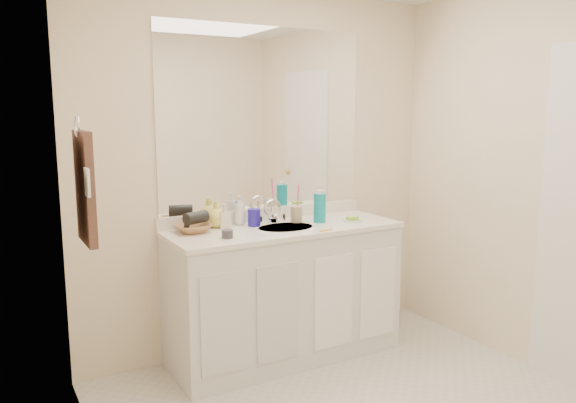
# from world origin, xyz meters

# --- Properties ---
(wall_back) EXTENTS (2.60, 0.02, 2.40)m
(wall_back) POSITION_xyz_m (0.00, 1.30, 1.20)
(wall_back) COLOR #F9E5C3
(wall_back) RESTS_ON floor
(wall_left) EXTENTS (0.02, 2.60, 2.40)m
(wall_left) POSITION_xyz_m (-1.30, 0.00, 1.20)
(wall_left) COLOR #F9E5C3
(wall_left) RESTS_ON floor
(wall_right) EXTENTS (0.02, 2.60, 2.40)m
(wall_right) POSITION_xyz_m (1.30, 0.00, 1.20)
(wall_right) COLOR #F9E5C3
(wall_right) RESTS_ON floor
(vanity_cabinet) EXTENTS (1.50, 0.55, 0.85)m
(vanity_cabinet) POSITION_xyz_m (0.00, 1.02, 0.42)
(vanity_cabinet) COLOR silver
(vanity_cabinet) RESTS_ON floor
(countertop) EXTENTS (1.52, 0.57, 0.03)m
(countertop) POSITION_xyz_m (0.00, 1.02, 0.86)
(countertop) COLOR white
(countertop) RESTS_ON vanity_cabinet
(backsplash) EXTENTS (1.52, 0.03, 0.08)m
(backsplash) POSITION_xyz_m (0.00, 1.29, 0.92)
(backsplash) COLOR white
(backsplash) RESTS_ON countertop
(sink_basin) EXTENTS (0.37, 0.37, 0.02)m
(sink_basin) POSITION_xyz_m (0.00, 1.00, 0.87)
(sink_basin) COLOR beige
(sink_basin) RESTS_ON countertop
(faucet) EXTENTS (0.02, 0.02, 0.11)m
(faucet) POSITION_xyz_m (0.00, 1.18, 0.94)
(faucet) COLOR silver
(faucet) RESTS_ON countertop
(mirror) EXTENTS (1.48, 0.01, 1.20)m
(mirror) POSITION_xyz_m (0.00, 1.29, 1.56)
(mirror) COLOR white
(mirror) RESTS_ON wall_back
(blue_mug) EXTENTS (0.11, 0.11, 0.11)m
(blue_mug) POSITION_xyz_m (-0.16, 1.13, 0.94)
(blue_mug) COLOR #201698
(blue_mug) RESTS_ON countertop
(tan_cup) EXTENTS (0.09, 0.09, 0.11)m
(tan_cup) POSITION_xyz_m (0.14, 1.11, 0.93)
(tan_cup) COLOR #C4AE8A
(tan_cup) RESTS_ON countertop
(toothbrush) EXTENTS (0.02, 0.04, 0.21)m
(toothbrush) POSITION_xyz_m (0.15, 1.11, 1.03)
(toothbrush) COLOR #FF43A1
(toothbrush) RESTS_ON tan_cup
(mouthwash_bottle) EXTENTS (0.08, 0.08, 0.19)m
(mouthwash_bottle) POSITION_xyz_m (0.27, 1.03, 0.98)
(mouthwash_bottle) COLOR #0D8C9D
(mouthwash_bottle) RESTS_ON countertop
(soap_dish) EXTENTS (0.11, 0.10, 0.01)m
(soap_dish) POSITION_xyz_m (0.47, 0.92, 0.89)
(soap_dish) COLOR silver
(soap_dish) RESTS_ON countertop
(green_soap) EXTENTS (0.07, 0.05, 0.02)m
(green_soap) POSITION_xyz_m (0.47, 0.92, 0.90)
(green_soap) COLOR #89CE32
(green_soap) RESTS_ON soap_dish
(orange_comb) EXTENTS (0.11, 0.05, 0.00)m
(orange_comb) POSITION_xyz_m (0.17, 0.79, 0.88)
(orange_comb) COLOR orange
(orange_comb) RESTS_ON countertop
(dark_jar) EXTENTS (0.08, 0.08, 0.05)m
(dark_jar) POSITION_xyz_m (-0.45, 0.91, 0.90)
(dark_jar) COLOR #36353C
(dark_jar) RESTS_ON countertop
(soap_bottle_white) EXTENTS (0.08, 0.08, 0.19)m
(soap_bottle_white) POSITION_xyz_m (-0.22, 1.22, 0.98)
(soap_bottle_white) COLOR white
(soap_bottle_white) RESTS_ON countertop
(soap_bottle_cream) EXTENTS (0.07, 0.08, 0.15)m
(soap_bottle_cream) POSITION_xyz_m (-0.35, 1.18, 0.96)
(soap_bottle_cream) COLOR beige
(soap_bottle_cream) RESTS_ON countertop
(soap_bottle_yellow) EXTENTS (0.16, 0.16, 0.17)m
(soap_bottle_yellow) POSITION_xyz_m (-0.39, 1.22, 0.96)
(soap_bottle_yellow) COLOR #E9E15A
(soap_bottle_yellow) RESTS_ON countertop
(wicker_basket) EXTENTS (0.22, 0.22, 0.05)m
(wicker_basket) POSITION_xyz_m (-0.57, 1.15, 0.91)
(wicker_basket) COLOR #9E6A40
(wicker_basket) RESTS_ON countertop
(hair_dryer) EXTENTS (0.17, 0.12, 0.08)m
(hair_dryer) POSITION_xyz_m (-0.55, 1.15, 0.97)
(hair_dryer) COLOR black
(hair_dryer) RESTS_ON wicker_basket
(towel_ring) EXTENTS (0.01, 0.11, 0.11)m
(towel_ring) POSITION_xyz_m (-1.27, 0.77, 1.55)
(towel_ring) COLOR silver
(towel_ring) RESTS_ON wall_left
(hand_towel) EXTENTS (0.04, 0.32, 0.55)m
(hand_towel) POSITION_xyz_m (-1.25, 0.77, 1.25)
(hand_towel) COLOR #37231D
(hand_towel) RESTS_ON towel_ring
(switch_plate) EXTENTS (0.01, 0.08, 0.13)m
(switch_plate) POSITION_xyz_m (-1.27, 0.57, 1.30)
(switch_plate) COLOR white
(switch_plate) RESTS_ON wall_left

